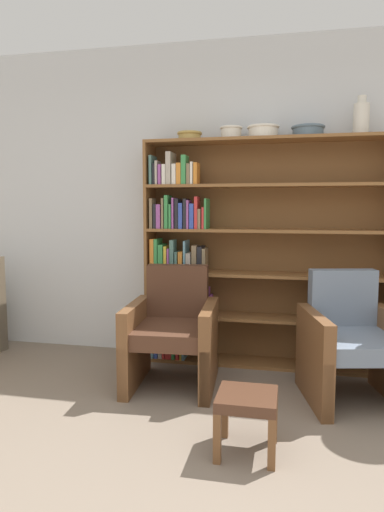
{
  "coord_description": "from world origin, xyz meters",
  "views": [
    {
      "loc": [
        0.17,
        -1.45,
        1.33
      ],
      "look_at": [
        -0.58,
        2.06,
        0.95
      ],
      "focal_mm": 32.0,
      "sensor_mm": 36.0,
      "label": 1
    }
  ],
  "objects_px": {
    "bowl_sage": "(263,131)",
    "bowl_cream": "(308,131)",
    "armchair_cushioned": "(352,343)",
    "bookshelf": "(241,254)",
    "footstool": "(247,405)",
    "bowl_copper": "(231,132)",
    "armchair_leather": "(173,333)",
    "bowl_olive": "(190,136)",
    "vase_tall": "(361,118)"
  },
  "relations": [
    {
      "from": "vase_tall",
      "to": "armchair_cushioned",
      "type": "distance_m",
      "value": 1.73
    },
    {
      "from": "bookshelf",
      "to": "armchair_cushioned",
      "type": "relative_size",
      "value": 2.3
    },
    {
      "from": "armchair_cushioned",
      "to": "footstool",
      "type": "relative_size",
      "value": 2.65
    },
    {
      "from": "bowl_copper",
      "to": "bowl_sage",
      "type": "relative_size",
      "value": 0.72
    },
    {
      "from": "armchair_leather",
      "to": "vase_tall",
      "type": "bearing_deg",
      "value": -161.55
    },
    {
      "from": "bowl_olive",
      "to": "vase_tall",
      "type": "bearing_deg",
      "value": 0.0
    },
    {
      "from": "vase_tall",
      "to": "armchair_leather",
      "type": "bearing_deg",
      "value": -157.37
    },
    {
      "from": "bowl_copper",
      "to": "armchair_cushioned",
      "type": "bearing_deg",
      "value": -31.57
    },
    {
      "from": "bowl_copper",
      "to": "bowl_sage",
      "type": "xyz_separation_m",
      "value": [
        0.26,
        -0.0,
        -0.0
      ]
    },
    {
      "from": "bowl_olive",
      "to": "armchair_leather",
      "type": "height_order",
      "value": "bowl_olive"
    },
    {
      "from": "bookshelf",
      "to": "bowl_sage",
      "type": "bearing_deg",
      "value": -5.0
    },
    {
      "from": "bowl_olive",
      "to": "vase_tall",
      "type": "relative_size",
      "value": 0.71
    },
    {
      "from": "armchair_cushioned",
      "to": "footstool",
      "type": "height_order",
      "value": "armchair_cushioned"
    },
    {
      "from": "bowl_sage",
      "to": "bowl_cream",
      "type": "distance_m",
      "value": 0.35
    },
    {
      "from": "footstool",
      "to": "armchair_cushioned",
      "type": "bearing_deg",
      "value": 53.23
    },
    {
      "from": "bookshelf",
      "to": "footstool",
      "type": "xyz_separation_m",
      "value": [
        0.19,
        -1.45,
        -0.68
      ]
    },
    {
      "from": "vase_tall",
      "to": "bowl_cream",
      "type": "bearing_deg",
      "value": -180.0
    },
    {
      "from": "bowl_cream",
      "to": "footstool",
      "type": "bearing_deg",
      "value": -102.93
    },
    {
      "from": "bowl_sage",
      "to": "armchair_leather",
      "type": "bearing_deg",
      "value": -137.26
    },
    {
      "from": "bowl_sage",
      "to": "vase_tall",
      "type": "height_order",
      "value": "vase_tall"
    },
    {
      "from": "footstool",
      "to": "bowl_copper",
      "type": "bearing_deg",
      "value": 101.15
    },
    {
      "from": "bowl_copper",
      "to": "bowl_sage",
      "type": "height_order",
      "value": "bowl_copper"
    },
    {
      "from": "bookshelf",
      "to": "armchair_leather",
      "type": "relative_size",
      "value": 2.3
    },
    {
      "from": "bookshelf",
      "to": "armchair_cushioned",
      "type": "xyz_separation_m",
      "value": [
        0.84,
        -0.59,
        -0.55
      ]
    },
    {
      "from": "armchair_leather",
      "to": "footstool",
      "type": "xyz_separation_m",
      "value": [
        0.64,
        -0.87,
        -0.13
      ]
    },
    {
      "from": "bowl_olive",
      "to": "footstool",
      "type": "distance_m",
      "value": 2.29
    },
    {
      "from": "bookshelf",
      "to": "bowl_cream",
      "type": "xyz_separation_m",
      "value": [
        0.52,
        -0.01,
        1.0
      ]
    },
    {
      "from": "bookshelf",
      "to": "vase_tall",
      "type": "relative_size",
      "value": 6.8
    },
    {
      "from": "bookshelf",
      "to": "footstool",
      "type": "relative_size",
      "value": 6.09
    },
    {
      "from": "bowl_sage",
      "to": "footstool",
      "type": "distance_m",
      "value": 2.21
    },
    {
      "from": "bowl_sage",
      "to": "armchair_cushioned",
      "type": "bearing_deg",
      "value": -40.51
    },
    {
      "from": "bowl_copper",
      "to": "armchair_cushioned",
      "type": "height_order",
      "value": "bowl_copper"
    },
    {
      "from": "bowl_olive",
      "to": "armchair_cushioned",
      "type": "height_order",
      "value": "bowl_olive"
    },
    {
      "from": "bookshelf",
      "to": "bowl_cream",
      "type": "bearing_deg",
      "value": -1.64
    },
    {
      "from": "vase_tall",
      "to": "footstool",
      "type": "bearing_deg",
      "value": -116.89
    },
    {
      "from": "bookshelf",
      "to": "footstool",
      "type": "distance_m",
      "value": 1.61
    },
    {
      "from": "bookshelf",
      "to": "bowl_olive",
      "type": "relative_size",
      "value": 9.62
    },
    {
      "from": "vase_tall",
      "to": "armchair_leather",
      "type": "distance_m",
      "value": 2.2
    },
    {
      "from": "bowl_copper",
      "to": "armchair_leather",
      "type": "xyz_separation_m",
      "value": [
        -0.36,
        -0.57,
        -1.55
      ]
    },
    {
      "from": "bowl_copper",
      "to": "bowl_cream",
      "type": "distance_m",
      "value": 0.61
    },
    {
      "from": "vase_tall",
      "to": "footstool",
      "type": "xyz_separation_m",
      "value": [
        -0.73,
        -1.44,
        -1.76
      ]
    },
    {
      "from": "bowl_olive",
      "to": "footstool",
      "type": "height_order",
      "value": "bowl_olive"
    },
    {
      "from": "armchair_cushioned",
      "to": "bowl_sage",
      "type": "bearing_deg",
      "value": -53.41
    },
    {
      "from": "bookshelf",
      "to": "vase_tall",
      "type": "xyz_separation_m",
      "value": [
        0.92,
        -0.01,
        1.08
      ]
    },
    {
      "from": "bookshelf",
      "to": "bowl_sage",
      "type": "distance_m",
      "value": 1.02
    },
    {
      "from": "bookshelf",
      "to": "footstool",
      "type": "height_order",
      "value": "bookshelf"
    },
    {
      "from": "armchair_cushioned",
      "to": "footstool",
      "type": "distance_m",
      "value": 1.09
    },
    {
      "from": "bowl_sage",
      "to": "armchair_cushioned",
      "type": "relative_size",
      "value": 0.3
    },
    {
      "from": "bowl_olive",
      "to": "bowl_copper",
      "type": "distance_m",
      "value": 0.35
    },
    {
      "from": "bowl_sage",
      "to": "armchair_leather",
      "type": "height_order",
      "value": "bowl_sage"
    }
  ]
}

